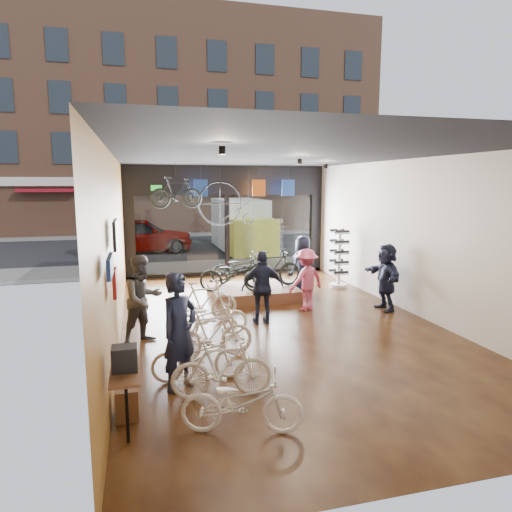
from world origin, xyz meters
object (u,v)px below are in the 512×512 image
object	(u,v)px
floor_bike_3	(212,334)
display_bike_right	(240,268)
display_bike_mid	(273,269)
floor_bike_1	(222,368)
display_bike_left	(233,275)
customer_3	(306,280)
customer_4	(303,264)
hung_bike	(176,193)
customer_0	(180,332)
street_car	(140,235)
floor_bike_5	(204,302)
customer_2	(263,288)
floor_bike_0	(242,402)
sunglasses_rack	(339,258)
box_truck	(244,226)
floor_bike_4	(211,317)
penny_farthing	(229,205)
floor_bike_2	(199,356)
display_platform	(254,292)
customer_5	(386,277)

from	to	relation	value
floor_bike_3	display_bike_right	size ratio (longest dim) A/B	0.91
display_bike_mid	floor_bike_1	bearing A→B (deg)	147.11
floor_bike_1	display_bike_left	world-z (taller)	display_bike_left
customer_3	customer_4	size ratio (longest dim) A/B	0.94
display_bike_right	hung_bike	bearing A→B (deg)	53.75
floor_bike_1	customer_0	world-z (taller)	customer_0
street_car	floor_bike_5	xyz separation A→B (m)	(1.34, -11.58, -0.33)
floor_bike_5	customer_2	world-z (taller)	customer_2
display_bike_right	customer_4	world-z (taller)	customer_4
street_car	customer_0	distance (m)	14.90
floor_bike_1	hung_bike	xyz separation A→B (m)	(0.02, 7.55, 2.46)
street_car	floor_bike_0	bearing A→B (deg)	-175.98
sunglasses_rack	display_bike_left	bearing A→B (deg)	-168.06
customer_0	hung_bike	size ratio (longest dim) A/B	1.18
box_truck	display_bike_left	bearing A→B (deg)	-104.83
box_truck	floor_bike_3	bearing A→B (deg)	-105.59
floor_bike_4	penny_farthing	world-z (taller)	penny_farthing
floor_bike_0	floor_bike_2	distance (m)	1.77
display_bike_mid	display_platform	bearing A→B (deg)	69.87
floor_bike_0	display_bike_mid	distance (m)	7.15
sunglasses_rack	street_car	bearing A→B (deg)	119.43
customer_3	customer_5	size ratio (longest dim) A/B	0.92
floor_bike_1	floor_bike_2	bearing A→B (deg)	23.62
box_truck	customer_0	distance (m)	14.52
hung_bike	floor_bike_3	bearing A→B (deg)	171.94
display_platform	customer_4	xyz separation A→B (m)	(1.58, 0.29, 0.69)
display_bike_right	customer_4	distance (m)	1.86
display_platform	customer_3	world-z (taller)	customer_3
customer_0	customer_2	size ratio (longest dim) A/B	1.10
customer_0	hung_bike	bearing A→B (deg)	46.07
floor_bike_1	display_bike_left	xyz separation A→B (m)	(1.29, 5.40, 0.31)
floor_bike_2	sunglasses_rack	size ratio (longest dim) A/B	0.85
display_bike_left	customer_4	size ratio (longest dim) A/B	1.06
display_bike_right	customer_4	size ratio (longest dim) A/B	1.02
display_bike_mid	customer_5	world-z (taller)	customer_5
street_car	box_truck	distance (m)	4.86
customer_0	customer_5	distance (m)	6.38
floor_bike_5	display_bike_mid	distance (m)	2.95
floor_bike_2	customer_4	distance (m)	6.59
sunglasses_rack	floor_bike_3	bearing A→B (deg)	-138.59
display_bike_right	street_car	bearing A→B (deg)	14.96
display_bike_mid	sunglasses_rack	size ratio (longest dim) A/B	0.96
display_platform	customer_2	bearing A→B (deg)	-99.22
hung_bike	box_truck	bearing A→B (deg)	-37.00
customer_4	floor_bike_4	bearing A→B (deg)	16.52
floor_bike_5	customer_2	size ratio (longest dim) A/B	0.98
customer_0	customer_5	xyz separation A→B (m)	(5.48, 3.27, -0.08)
display_bike_left	customer_3	bearing A→B (deg)	-112.14
floor_bike_0	floor_bike_2	bearing A→B (deg)	26.79
floor_bike_3	floor_bike_5	size ratio (longest dim) A/B	0.95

